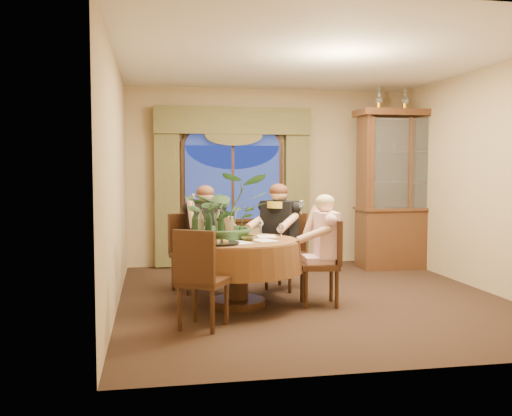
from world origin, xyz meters
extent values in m
plane|color=black|center=(0.00, 0.00, 0.00)|extent=(5.00, 5.00, 0.00)
plane|color=tan|center=(0.00, 2.50, 1.40)|extent=(4.50, 0.00, 4.50)
plane|color=tan|center=(2.25, 0.00, 1.40)|extent=(0.00, 5.00, 5.00)
plane|color=white|center=(0.00, 0.00, 2.80)|extent=(5.00, 5.00, 0.00)
cube|color=#4D4925|center=(-1.63, 2.38, 1.18)|extent=(0.38, 0.14, 2.32)
cube|color=#4D4925|center=(0.43, 2.38, 1.18)|extent=(0.38, 0.14, 2.32)
cylinder|color=maroon|center=(-0.92, -0.25, 0.38)|extent=(1.53, 1.53, 0.75)
cube|color=#3C2113|center=(1.97, 1.75, 1.22)|extent=(1.50, 0.59, 2.43)
cube|color=black|center=(-0.02, -0.37, 0.48)|extent=(0.47, 0.47, 0.96)
cube|color=black|center=(-0.20, 0.53, 0.48)|extent=(0.59, 0.59, 0.96)
cube|color=black|center=(-1.38, 0.62, 0.48)|extent=(0.57, 0.57, 0.96)
cube|color=black|center=(-1.38, -1.05, 0.48)|extent=(0.57, 0.57, 0.96)
imported|color=#2F4F2C|center=(-1.03, -0.08, 1.37)|extent=(0.98, 1.09, 0.85)
imported|color=#4F5528|center=(-0.83, -0.34, 0.78)|extent=(0.17, 0.17, 0.05)
cylinder|color=black|center=(-1.15, -0.62, 0.76)|extent=(0.37, 0.37, 0.02)
cylinder|color=black|center=(-1.12, -0.33, 0.92)|extent=(0.07, 0.07, 0.33)
cylinder|color=tan|center=(-1.13, -0.18, 0.92)|extent=(0.07, 0.07, 0.33)
cylinder|color=black|center=(-1.40, -0.31, 0.92)|extent=(0.07, 0.07, 0.33)
cylinder|color=tan|center=(-1.33, -0.18, 0.92)|extent=(0.07, 0.07, 0.33)
cylinder|color=black|center=(-1.25, -0.24, 0.92)|extent=(0.07, 0.07, 0.33)
cylinder|color=black|center=(-1.23, -0.07, 0.92)|extent=(0.07, 0.07, 0.33)
cube|color=white|center=(-0.65, -0.40, 0.75)|extent=(0.30, 0.36, 0.00)
cube|color=white|center=(-0.55, -0.04, 0.75)|extent=(0.24, 0.32, 0.00)
cube|color=white|center=(-0.95, -0.53, 0.75)|extent=(0.31, 0.36, 0.00)
camera|label=1|loc=(-1.86, -6.49, 1.54)|focal=40.00mm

